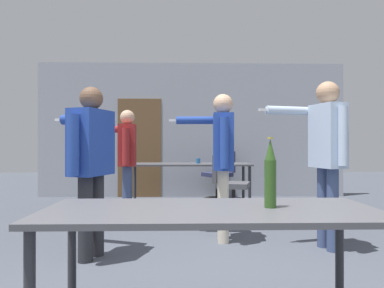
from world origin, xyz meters
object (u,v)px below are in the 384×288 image
at_px(person_near_casual, 90,156).
at_px(office_chair_side_rolled, 229,187).
at_px(person_far_watching, 126,153).
at_px(person_center_tall, 326,146).
at_px(drink_cup, 198,161).
at_px(office_chair_far_right, 220,176).
at_px(person_left_plaid, 222,151).
at_px(beer_bottle, 270,174).

distance_m(person_near_casual, office_chair_side_rolled, 2.60).
bearing_deg(person_far_watching, person_near_casual, 173.50).
bearing_deg(office_chair_side_rolled, person_far_watching, -66.67).
bearing_deg(office_chair_side_rolled, person_near_casual, -22.26).
relative_size(person_center_tall, person_near_casual, 1.06).
xyz_separation_m(person_center_tall, drink_cup, (-1.24, 2.53, -0.28)).
bearing_deg(office_chair_far_right, person_left_plaid, 141.18).
bearing_deg(person_far_watching, person_center_tall, -128.68).
height_order(person_far_watching, office_chair_far_right, person_far_watching).
bearing_deg(person_near_casual, drink_cup, -4.24).
xyz_separation_m(person_left_plaid, office_chair_far_right, (0.30, 2.96, -0.56)).
xyz_separation_m(person_far_watching, office_chair_far_right, (1.58, 1.73, -0.51)).
relative_size(office_chair_far_right, beer_bottle, 2.56).
relative_size(person_far_watching, office_chair_side_rolled, 1.73).
distance_m(beer_bottle, drink_cup, 4.27).
bearing_deg(person_far_watching, person_left_plaid, -138.78).
bearing_deg(drink_cup, person_center_tall, -63.92).
height_order(person_center_tall, office_chair_side_rolled, person_center_tall).
bearing_deg(office_chair_side_rolled, office_chair_far_right, -164.45).
relative_size(office_chair_side_rolled, drink_cup, 10.30).
relative_size(office_chair_side_rolled, office_chair_far_right, 0.97).
bearing_deg(person_left_plaid, person_near_casual, 116.13).
bearing_deg(drink_cup, beer_bottle, -87.23).
distance_m(person_left_plaid, drink_cup, 2.21).
height_order(person_center_tall, person_near_casual, person_center_tall).
xyz_separation_m(office_chair_far_right, drink_cup, (-0.47, -0.76, 0.35)).
height_order(office_chair_side_rolled, drink_cup, office_chair_side_rolled).
bearing_deg(person_near_casual, office_chair_side_rolled, -20.48).
xyz_separation_m(person_center_tall, person_far_watching, (-2.35, 1.57, -0.12)).
relative_size(person_center_tall, person_left_plaid, 1.05).
height_order(person_left_plaid, drink_cup, person_left_plaid).
xyz_separation_m(person_center_tall, office_chair_far_right, (-0.76, 3.29, -0.62)).
xyz_separation_m(person_far_watching, beer_bottle, (1.31, -3.30, -0.03)).
height_order(beer_bottle, drink_cup, beer_bottle).
height_order(office_chair_far_right, beer_bottle, beer_bottle).
distance_m(person_left_plaid, person_near_casual, 1.45).
bearing_deg(person_near_casual, person_center_tall, -66.05).
bearing_deg(person_center_tall, drink_cup, 12.45).
distance_m(office_chair_side_rolled, drink_cup, 0.97).
bearing_deg(office_chair_far_right, beer_bottle, 143.85).
height_order(office_chair_side_rolled, office_chair_far_right, office_chair_far_right).
bearing_deg(person_far_watching, office_chair_far_right, -47.42).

